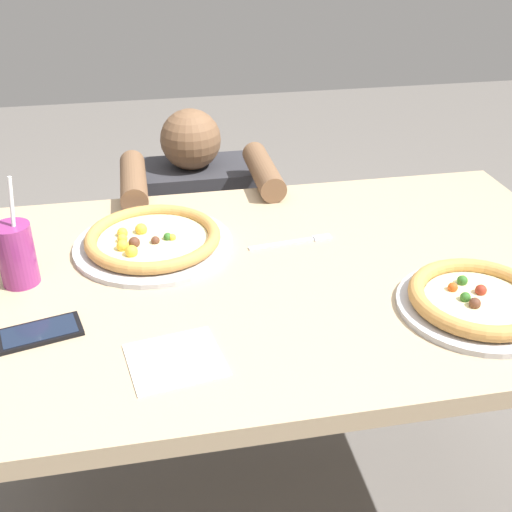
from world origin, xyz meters
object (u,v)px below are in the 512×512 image
Objects in this scene: drink_cup_colored at (16,254)px; pizza_far at (153,240)px; cell_phone at (40,333)px; diner_seated at (197,257)px; fork at (295,242)px; pizza_near at (478,300)px.

pizza_far is at bearing 19.81° from drink_cup_colored.
cell_phone is at bearing -127.02° from pizza_far.
pizza_far is 0.40× the size of diner_seated.
drink_cup_colored reaches higher than fork.
diner_seated is (0.42, 0.64, -0.42)m from drink_cup_colored.
pizza_near is 0.86× the size of pizza_far.
drink_cup_colored reaches higher than pizza_far.
pizza_near is 0.83m from cell_phone.
pizza_far is at bearing 173.03° from fork.
fork is 1.24× the size of cell_phone.
pizza_near is 1.53× the size of fork.
diner_seated is at bearing 56.71° from drink_cup_colored.
pizza_far is at bearing 148.79° from pizza_near.
pizza_far is 0.30m from drink_cup_colored.
pizza_near is 1.08m from diner_seated.
pizza_near is 0.92m from drink_cup_colored.
pizza_near reaches higher than fork.
pizza_near is at bearing -49.26° from fork.
fork is at bearing -6.97° from pizza_far.
cell_phone is at bearing 174.88° from pizza_near.
fork is (0.60, 0.06, -0.07)m from drink_cup_colored.
drink_cup_colored is at bearing -160.19° from pizza_far.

